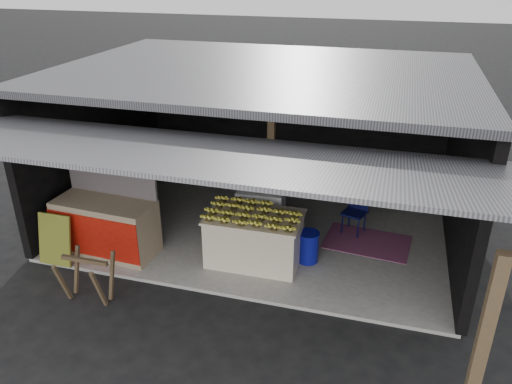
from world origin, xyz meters
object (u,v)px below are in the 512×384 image
(banana_table, at_px, (254,239))
(water_barrel, at_px, (308,248))
(sawhorse, at_px, (87,274))
(white_crate, at_px, (261,212))
(neighbor_stall, at_px, (107,224))
(plastic_chair, at_px, (357,208))

(banana_table, xyz_separation_m, water_barrel, (0.87, 0.26, -0.18))
(sawhorse, bearing_deg, water_barrel, 31.84)
(white_crate, height_order, water_barrel, white_crate)
(neighbor_stall, distance_m, water_barrel, 3.49)
(banana_table, bearing_deg, plastic_chair, 44.23)
(banana_table, relative_size, white_crate, 1.71)
(banana_table, relative_size, neighbor_stall, 0.90)
(neighbor_stall, height_order, plastic_chair, neighbor_stall)
(banana_table, xyz_separation_m, plastic_chair, (1.54, 1.53, 0.05))
(neighbor_stall, distance_m, sawhorse, 1.34)
(white_crate, relative_size, neighbor_stall, 0.52)
(plastic_chair, bearing_deg, banana_table, -117.04)
(banana_table, distance_m, plastic_chair, 2.17)
(banana_table, distance_m, water_barrel, 0.93)
(neighbor_stall, xyz_separation_m, water_barrel, (3.42, 0.64, -0.27))
(white_crate, xyz_separation_m, sawhorse, (-2.00, -2.54, -0.06))
(neighbor_stall, bearing_deg, banana_table, 11.71)
(plastic_chair, bearing_deg, neighbor_stall, -136.89)
(sawhorse, bearing_deg, white_crate, 51.29)
(white_crate, xyz_separation_m, water_barrel, (1.01, -0.64, -0.21))
(white_crate, bearing_deg, neighbor_stall, -156.59)
(neighbor_stall, relative_size, water_barrel, 3.43)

